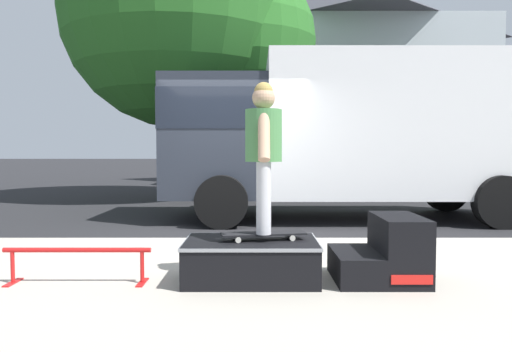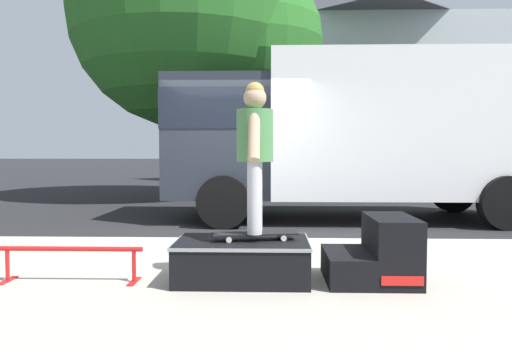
{
  "view_description": "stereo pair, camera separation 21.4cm",
  "coord_description": "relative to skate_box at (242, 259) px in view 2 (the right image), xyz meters",
  "views": [
    {
      "loc": [
        0.4,
        -7.04,
        1.31
      ],
      "look_at": [
        0.42,
        -0.66,
        0.97
      ],
      "focal_mm": 33.89,
      "sensor_mm": 36.0,
      "label": 1
    },
    {
      "loc": [
        0.62,
        -7.04,
        1.31
      ],
      "look_at": [
        0.42,
        -0.66,
        0.97
      ],
      "focal_mm": 33.89,
      "sensor_mm": 36.0,
      "label": 2
    }
  ],
  "objects": [
    {
      "name": "grind_rail",
      "position": [
        -1.56,
        -0.11,
        0.04
      ],
      "size": [
        1.32,
        0.28,
        0.32
      ],
      "color": "red",
      "rests_on": "sidewalk_slab"
    },
    {
      "name": "skater_kid",
      "position": [
        0.11,
        0.01,
        1.05
      ],
      "size": [
        0.33,
        0.71,
        1.37
      ],
      "color": "silver",
      "rests_on": "skateboard"
    },
    {
      "name": "ground_plane",
      "position": [
        -0.36,
        2.65,
        -0.32
      ],
      "size": [
        140.0,
        140.0,
        0.0
      ],
      "primitive_type": "plane",
      "color": "black"
    },
    {
      "name": "house_behind",
      "position": [
        3.95,
        15.72,
        3.92
      ],
      "size": [
        9.54,
        8.22,
        8.4
      ],
      "color": "silver",
      "rests_on": "ground"
    },
    {
      "name": "sidewalk_slab",
      "position": [
        -0.36,
        -0.35,
        -0.26
      ],
      "size": [
        50.0,
        5.0,
        0.12
      ],
      "primitive_type": "cube",
      "color": "#A8A093",
      "rests_on": "ground"
    },
    {
      "name": "kicker_ramp",
      "position": [
        1.23,
        -0.0,
        0.05
      ],
      "size": [
        0.8,
        0.78,
        0.59
      ],
      "color": "black",
      "rests_on": "sidewalk_slab"
    },
    {
      "name": "skateboard",
      "position": [
        0.11,
        0.01,
        0.23
      ],
      "size": [
        0.8,
        0.34,
        0.07
      ],
      "color": "black",
      "rests_on": "skate_box"
    },
    {
      "name": "box_truck",
      "position": [
        1.79,
        4.85,
        1.38
      ],
      "size": [
        6.91,
        2.63,
        3.05
      ],
      "color": "white",
      "rests_on": "ground"
    },
    {
      "name": "skate_box",
      "position": [
        0.0,
        0.0,
        0.0
      ],
      "size": [
        1.22,
        0.79,
        0.37
      ],
      "color": "black",
      "rests_on": "sidewalk_slab"
    },
    {
      "name": "street_tree_main",
      "position": [
        -1.68,
        8.77,
        4.52
      ],
      "size": [
        6.79,
        6.18,
        8.1
      ],
      "color": "brown",
      "rests_on": "ground"
    }
  ]
}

